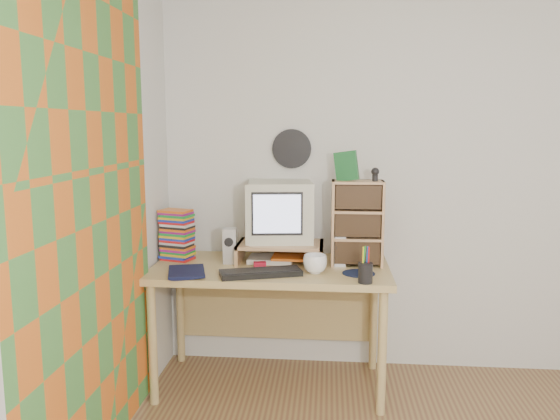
% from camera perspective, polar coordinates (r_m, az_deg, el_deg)
% --- Properties ---
extents(back_wall, '(3.50, 0.00, 3.50)m').
position_cam_1_polar(back_wall, '(3.59, 16.25, 3.24)').
color(back_wall, silver).
rests_on(back_wall, floor).
extents(left_wall, '(0.00, 3.50, 3.50)m').
position_cam_1_polar(left_wall, '(2.08, -25.60, -1.12)').
color(left_wall, silver).
rests_on(left_wall, floor).
extents(curtain, '(0.00, 2.20, 2.20)m').
position_cam_1_polar(curtain, '(2.49, -19.06, -1.53)').
color(curtain, '#CF611D').
rests_on(curtain, left_wall).
extents(wall_disc, '(0.25, 0.02, 0.25)m').
position_cam_1_polar(wall_disc, '(3.50, 1.23, 6.41)').
color(wall_disc, black).
rests_on(wall_disc, back_wall).
extents(desk, '(1.40, 0.70, 0.75)m').
position_cam_1_polar(desk, '(3.36, -0.87, -7.82)').
color(desk, tan).
rests_on(desk, floor).
extents(monitor_riser, '(0.52, 0.30, 0.12)m').
position_cam_1_polar(monitor_riser, '(3.33, 0.04, -3.89)').
color(monitor_riser, tan).
rests_on(monitor_riser, desk).
extents(crt_monitor, '(0.43, 0.43, 0.37)m').
position_cam_1_polar(crt_monitor, '(3.34, -0.06, -0.19)').
color(crt_monitor, beige).
rests_on(crt_monitor, monitor_riser).
extents(speaker_left, '(0.08, 0.08, 0.21)m').
position_cam_1_polar(speaker_left, '(3.32, -5.23, -3.75)').
color(speaker_left, silver).
rests_on(speaker_left, desk).
extents(speaker_right, '(0.07, 0.07, 0.18)m').
position_cam_1_polar(speaker_right, '(3.27, 6.27, -4.25)').
color(speaker_right, silver).
rests_on(speaker_right, desk).
extents(keyboard, '(0.48, 0.28, 0.03)m').
position_cam_1_polar(keyboard, '(3.06, -2.03, -6.58)').
color(keyboard, black).
rests_on(keyboard, desk).
extents(dvd_stack, '(0.21, 0.17, 0.26)m').
position_cam_1_polar(dvd_stack, '(3.45, -10.70, -3.02)').
color(dvd_stack, brown).
rests_on(dvd_stack, desk).
extents(cd_rack, '(0.31, 0.16, 0.51)m').
position_cam_1_polar(cd_rack, '(3.27, 8.06, -1.37)').
color(cd_rack, tan).
rests_on(cd_rack, desk).
extents(mug, '(0.15, 0.15, 0.11)m').
position_cam_1_polar(mug, '(3.10, 3.68, -5.64)').
color(mug, white).
rests_on(mug, desk).
extents(diary, '(0.28, 0.24, 0.05)m').
position_cam_1_polar(diary, '(3.13, -11.59, -6.22)').
color(diary, '#0E1233').
rests_on(diary, desk).
extents(mousepad, '(0.19, 0.19, 0.00)m').
position_cam_1_polar(mousepad, '(3.13, 8.22, -6.56)').
color(mousepad, black).
rests_on(mousepad, desk).
extents(pen_cup, '(0.09, 0.09, 0.15)m').
position_cam_1_polar(pen_cup, '(2.94, 8.93, -6.10)').
color(pen_cup, black).
rests_on(pen_cup, desk).
extents(papers, '(0.27, 0.20, 0.04)m').
position_cam_1_polar(papers, '(3.36, -0.10, -5.10)').
color(papers, beige).
rests_on(papers, desk).
extents(red_box, '(0.08, 0.06, 0.04)m').
position_cam_1_polar(red_box, '(3.21, -2.12, -5.77)').
color(red_box, '#B1122A').
rests_on(red_box, desk).
extents(game_box, '(0.14, 0.07, 0.17)m').
position_cam_1_polar(game_box, '(3.22, 6.95, 4.58)').
color(game_box, '#1B612E').
rests_on(game_box, cd_rack).
extents(webcam, '(0.05, 0.05, 0.08)m').
position_cam_1_polar(webcam, '(3.21, 9.91, 3.68)').
color(webcam, black).
rests_on(webcam, cd_rack).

